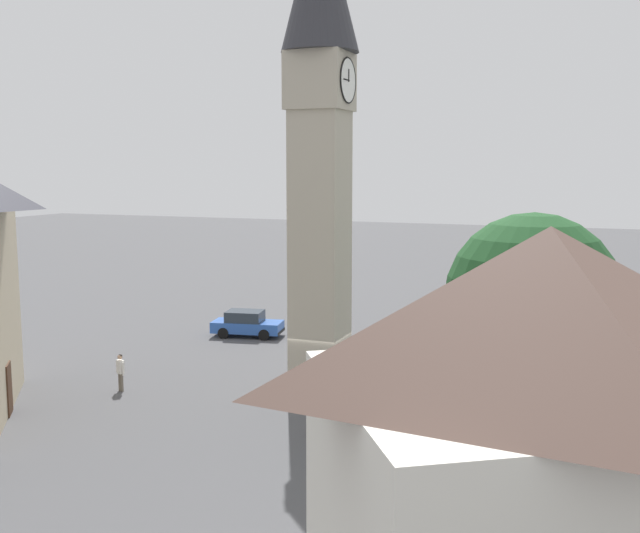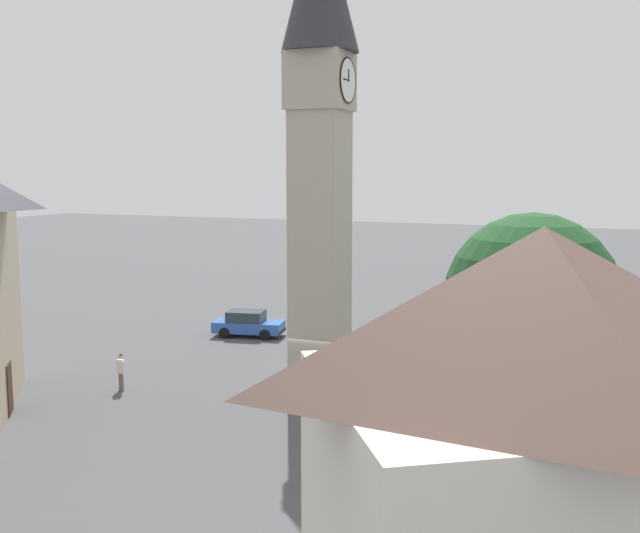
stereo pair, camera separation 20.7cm
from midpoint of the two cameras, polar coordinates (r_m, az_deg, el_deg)
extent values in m
plane|color=#4C4C4F|center=(33.98, -0.18, -9.39)|extent=(200.00, 200.00, 0.00)
cube|color=gray|center=(33.90, -0.18, -8.91)|extent=(2.76, 2.76, 0.60)
cube|color=#ADA38E|center=(32.68, -0.18, 1.53)|extent=(2.21, 2.21, 11.75)
cube|color=#ADA38E|center=(32.70, -0.19, 13.98)|extent=(2.48, 2.48, 2.43)
cylinder|color=white|center=(32.26, 1.97, 14.06)|extent=(1.86, 0.04, 1.86)
torus|color=black|center=(32.25, 1.99, 14.06)|extent=(1.92, 0.06, 1.92)
cube|color=black|center=(32.27, 2.04, 14.42)|extent=(0.05, 0.02, 0.52)
cube|color=black|center=(31.98, 1.87, 14.12)|extent=(0.71, 0.02, 0.04)
cylinder|color=white|center=(33.19, -2.28, 13.88)|extent=(1.86, 0.04, 1.86)
torus|color=black|center=(33.19, -2.30, 13.88)|extent=(1.92, 0.06, 1.92)
cube|color=white|center=(38.19, 18.60, -6.96)|extent=(2.00, 4.22, 0.64)
cube|color=#28333D|center=(38.04, 18.41, -6.05)|extent=(1.71, 2.21, 0.64)
cylinder|color=black|center=(39.09, 20.37, -7.12)|extent=(0.27, 0.65, 0.64)
cylinder|color=black|center=(37.54, 20.50, -7.73)|extent=(0.27, 0.65, 0.64)
cylinder|color=black|center=(39.01, 16.74, -6.99)|extent=(0.27, 0.65, 0.64)
cylinder|color=black|center=(37.46, 16.71, -7.59)|extent=(0.27, 0.65, 0.64)
cube|color=black|center=(38.36, 21.62, -7.38)|extent=(1.67, 0.25, 0.16)
cube|color=#2D5BB7|center=(44.34, -5.72, -4.60)|extent=(2.43, 4.34, 0.64)
cube|color=#28333D|center=(44.25, -5.91, -3.81)|extent=(1.92, 2.35, 0.64)
cylinder|color=black|center=(44.82, -3.91, -4.80)|extent=(0.34, 0.67, 0.64)
cylinder|color=black|center=(43.31, -4.45, -5.24)|extent=(0.34, 0.67, 0.64)
cylinder|color=black|center=(45.50, -6.91, -4.65)|extent=(0.34, 0.67, 0.64)
cylinder|color=black|center=(44.01, -7.55, -5.08)|extent=(0.34, 0.67, 0.64)
cube|color=black|center=(43.86, -3.17, -5.00)|extent=(1.66, 0.43, 0.16)
cube|color=#236B38|center=(38.43, 9.18, -6.57)|extent=(3.22, 4.44, 0.64)
cube|color=#28333D|center=(38.19, 9.38, -5.70)|extent=(2.28, 2.55, 0.64)
cylinder|color=black|center=(38.60, 6.98, -6.88)|extent=(0.46, 0.67, 0.64)
cylinder|color=black|center=(39.83, 8.43, -6.45)|extent=(0.46, 0.67, 0.64)
cylinder|color=black|center=(37.17, 9.97, -7.50)|extent=(0.46, 0.67, 0.64)
cylinder|color=black|center=(38.44, 11.37, -7.03)|extent=(0.46, 0.67, 0.64)
cube|color=black|center=(39.67, 6.81, -6.40)|extent=(1.57, 0.79, 0.16)
cube|color=white|center=(28.45, 4.00, -11.59)|extent=(2.89, 4.43, 0.64)
cube|color=#28333D|center=(28.25, 4.32, -10.40)|extent=(2.14, 2.48, 0.64)
cylinder|color=black|center=(27.80, 1.42, -12.63)|extent=(0.41, 0.68, 0.64)
cylinder|color=black|center=(29.30, 1.53, -11.55)|extent=(0.41, 0.68, 0.64)
cylinder|color=black|center=(27.83, 6.61, -12.66)|extent=(0.41, 0.68, 0.64)
cylinder|color=black|center=(29.33, 6.43, -11.58)|extent=(0.41, 0.68, 0.64)
cube|color=black|center=(28.57, -0.15, -11.96)|extent=(1.62, 0.63, 0.16)
cylinder|color=#706656|center=(34.73, -15.11, -8.58)|extent=(0.13, 0.13, 0.82)
cylinder|color=#706656|center=(34.88, -15.26, -8.52)|extent=(0.13, 0.13, 0.82)
cube|color=white|center=(34.61, -15.22, -7.42)|extent=(0.35, 0.42, 0.60)
cylinder|color=white|center=(34.43, -15.03, -7.58)|extent=(0.09, 0.09, 0.60)
cylinder|color=white|center=(34.83, -15.41, -7.42)|extent=(0.09, 0.09, 0.60)
sphere|color=tan|center=(34.50, -15.25, -6.70)|extent=(0.22, 0.22, 0.22)
sphere|color=black|center=(34.50, -15.24, -6.66)|extent=(0.20, 0.20, 0.20)
cylinder|color=brown|center=(28.02, 15.43, -9.98)|extent=(0.44, 0.44, 3.20)
sphere|color=#1E4C23|center=(27.14, 15.71, -2.42)|extent=(6.11, 6.11, 6.11)
cube|color=#422819|center=(32.98, -22.89, -8.63)|extent=(0.93, 0.72, 2.10)
pyramid|color=brown|center=(13.70, 16.65, -2.88)|extent=(9.81, 10.20, 2.81)
cylinder|color=gray|center=(40.24, -1.26, -5.08)|extent=(0.07, 0.07, 2.20)
cube|color=red|center=(39.96, -1.27, -3.12)|extent=(0.60, 0.04, 0.60)
camera|label=1|loc=(0.10, -90.18, -0.02)|focal=41.76mm
camera|label=2|loc=(0.10, 89.82, 0.02)|focal=41.76mm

